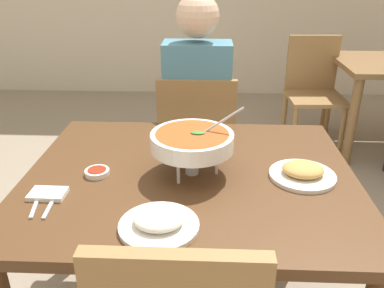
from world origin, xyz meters
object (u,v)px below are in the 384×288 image
object	(u,v)px
chair_diner_main	(197,141)
curry_bowl	(192,141)
sauce_dish	(97,172)
dining_table_main	(190,196)
diner_main	(197,100)
rice_plate	(159,222)
appetizer_plate	(303,172)
chair_bg_right	(313,85)

from	to	relation	value
chair_diner_main	curry_bowl	xyz separation A→B (m)	(0.01, -0.78, 0.35)
curry_bowl	sauce_dish	size ratio (longest dim) A/B	3.69
dining_table_main	curry_bowl	distance (m)	0.23
dining_table_main	sauce_dish	world-z (taller)	sauce_dish
diner_main	rice_plate	xyz separation A→B (m)	(-0.08, -1.16, 0.01)
diner_main	appetizer_plate	bearing A→B (deg)	-63.77
curry_bowl	chair_bg_right	distance (m)	2.17
rice_plate	chair_bg_right	bearing A→B (deg)	66.31
diner_main	sauce_dish	bearing A→B (deg)	-112.01
chair_diner_main	appetizer_plate	bearing A→B (deg)	-62.85
appetizer_plate	diner_main	bearing A→B (deg)	116.23
dining_table_main	sauce_dish	distance (m)	0.36
chair_diner_main	dining_table_main	bearing A→B (deg)	-90.00
curry_bowl	appetizer_plate	size ratio (longest dim) A/B	1.39
chair_diner_main	rice_plate	bearing A→B (deg)	-93.87
diner_main	chair_bg_right	distance (m)	1.47
diner_main	sauce_dish	world-z (taller)	diner_main
dining_table_main	chair_bg_right	world-z (taller)	chair_bg_right
appetizer_plate	sauce_dish	distance (m)	0.75
curry_bowl	rice_plate	distance (m)	0.37
diner_main	rice_plate	world-z (taller)	diner_main
sauce_dish	chair_bg_right	distance (m)	2.35
dining_table_main	diner_main	bearing A→B (deg)	90.00
chair_diner_main	chair_bg_right	distance (m)	1.48
diner_main	chair_bg_right	xyz separation A→B (m)	(0.92, 1.12, -0.24)
diner_main	appetizer_plate	xyz separation A→B (m)	(0.41, -0.83, 0.01)
rice_plate	sauce_dish	bearing A→B (deg)	130.56
appetizer_plate	chair_bg_right	distance (m)	2.04
diner_main	curry_bowl	size ratio (longest dim) A/B	3.94
rice_plate	diner_main	bearing A→B (deg)	86.24
rice_plate	sauce_dish	size ratio (longest dim) A/B	2.67
rice_plate	chair_bg_right	distance (m)	2.50
dining_table_main	chair_bg_right	xyz separation A→B (m)	(0.92, 1.94, -0.12)
chair_bg_right	rice_plate	bearing A→B (deg)	-113.69
curry_bowl	dining_table_main	bearing A→B (deg)	-155.73
diner_main	chair_bg_right	size ratio (longest dim) A/B	1.46
appetizer_plate	rice_plate	bearing A→B (deg)	-146.19
sauce_dish	chair_bg_right	size ratio (longest dim) A/B	0.10
chair_diner_main	chair_bg_right	bearing A→B (deg)	51.34
curry_bowl	diner_main	bearing A→B (deg)	90.51
chair_diner_main	chair_bg_right	xyz separation A→B (m)	(0.92, 1.15, 0.00)
dining_table_main	chair_bg_right	distance (m)	2.15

